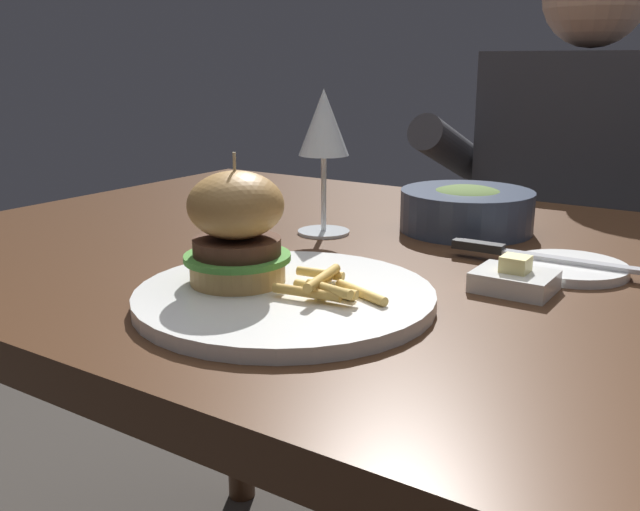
% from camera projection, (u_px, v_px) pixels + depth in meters
% --- Properties ---
extents(dining_table, '(1.19, 0.85, 0.74)m').
position_uv_depth(dining_table, '(372.00, 323.00, 0.89)').
color(dining_table, '#472B19').
rests_on(dining_table, ground).
extents(main_plate, '(0.28, 0.28, 0.01)m').
position_uv_depth(main_plate, '(285.00, 297.00, 0.67)').
color(main_plate, white).
rests_on(main_plate, dining_table).
extents(burger_sandwich, '(0.10, 0.10, 0.13)m').
position_uv_depth(burger_sandwich, '(236.00, 228.00, 0.68)').
color(burger_sandwich, tan).
rests_on(burger_sandwich, main_plate).
extents(fries_pile, '(0.11, 0.08, 0.02)m').
position_uv_depth(fries_pile, '(328.00, 286.00, 0.65)').
color(fries_pile, '#EABC5B').
rests_on(fries_pile, main_plate).
extents(wine_glass, '(0.07, 0.07, 0.19)m').
position_uv_depth(wine_glass, '(324.00, 129.00, 0.91)').
color(wine_glass, silver).
rests_on(wine_glass, dining_table).
extents(bread_plate, '(0.12, 0.12, 0.01)m').
position_uv_depth(bread_plate, '(569.00, 268.00, 0.78)').
color(bread_plate, white).
rests_on(bread_plate, dining_table).
extents(table_knife, '(0.21, 0.02, 0.01)m').
position_uv_depth(table_knife, '(524.00, 254.00, 0.80)').
color(table_knife, silver).
rests_on(table_knife, bread_plate).
extents(butter_dish, '(0.08, 0.06, 0.04)m').
position_uv_depth(butter_dish, '(514.00, 280.00, 0.71)').
color(butter_dish, white).
rests_on(butter_dish, dining_table).
extents(soup_bowl, '(0.18, 0.18, 0.06)m').
position_uv_depth(soup_bowl, '(467.00, 209.00, 0.96)').
color(soup_bowl, '#2D384C').
rests_on(soup_bowl, dining_table).
extents(diner_person, '(0.51, 0.36, 1.18)m').
position_uv_depth(diner_person, '(569.00, 265.00, 1.44)').
color(diner_person, '#282833').
rests_on(diner_person, ground).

